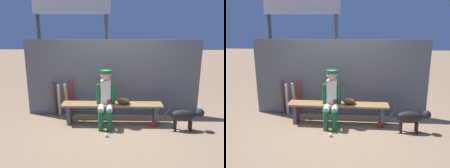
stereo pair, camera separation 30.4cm
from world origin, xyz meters
The scene contains 14 objects.
ground_plane centered at (0.00, 0.00, 0.00)m, with size 30.00×30.00×0.00m, color #937556.
chainlink_fence centered at (0.00, 0.54, 0.92)m, with size 4.15×0.03×1.84m, color #595E63.
dugout_bench centered at (0.00, 0.00, 0.36)m, with size 2.22×0.36×0.47m.
player_seated centered at (-0.14, -0.11, 0.67)m, with size 0.41×0.55×1.23m.
baseball_glove centered at (0.25, 0.00, 0.53)m, with size 0.28×0.20×0.12m, color #593819.
bat_aluminum_red centered at (-0.98, 0.44, 0.45)m, with size 0.06×0.06×0.89m, color #B22323.
bat_wood_tan centered at (-1.09, 0.38, 0.42)m, with size 0.06×0.06×0.84m, color tan.
bat_aluminum_silver centered at (-1.27, 0.37, 0.41)m, with size 0.06×0.06×0.82m, color #B7B7BC.
bat_wood_dark centered at (-1.41, 0.46, 0.42)m, with size 0.06×0.06×0.84m, color brown.
baseball centered at (-0.10, -0.66, 0.04)m, with size 0.07×0.07×0.07m, color white.
cup_on_ground centered at (0.90, -0.17, 0.06)m, with size 0.08×0.08×0.11m, color red.
cup_on_bench centered at (-0.06, -0.06, 0.53)m, with size 0.08×0.08×0.11m, color red.
scoreboard centered at (-1.08, 1.71, 2.47)m, with size 2.39×0.27×3.49m.
dog centered at (1.55, -0.32, 0.34)m, with size 0.84×0.20×0.49m.
Camera 1 is at (0.12, -4.98, 2.22)m, focal length 38.01 mm.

